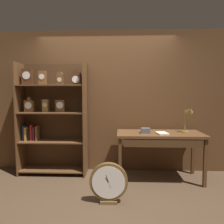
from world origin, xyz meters
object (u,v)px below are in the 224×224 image
object	(u,v)px
workbench	(160,138)
desk_lamp	(188,116)
toolbox_small	(146,131)
open_repair_manual	(162,133)
round_clock_large	(109,183)
bookshelf	(52,117)

from	to	relation	value
workbench	desk_lamp	bearing A→B (deg)	5.79
desk_lamp	toolbox_small	bearing A→B (deg)	-173.76
open_repair_manual	round_clock_large	xyz separation A→B (m)	(-0.82, -0.70, -0.53)
workbench	toolbox_small	bearing A→B (deg)	-172.86
toolbox_small	desk_lamp	bearing A→B (deg)	6.24
toolbox_small	open_repair_manual	size ratio (longest dim) A/B	0.66
bookshelf	workbench	bearing A→B (deg)	-7.47
toolbox_small	open_repair_manual	world-z (taller)	toolbox_small
workbench	toolbox_small	world-z (taller)	toolbox_small
round_clock_large	workbench	bearing A→B (deg)	44.56
bookshelf	round_clock_large	world-z (taller)	bookshelf
bookshelf	desk_lamp	bearing A→B (deg)	-4.84
desk_lamp	toolbox_small	size ratio (longest dim) A/B	3.08
bookshelf	workbench	xyz separation A→B (m)	(1.89, -0.25, -0.32)
desk_lamp	bookshelf	bearing A→B (deg)	175.16
workbench	open_repair_manual	size ratio (longest dim) A/B	6.42
bookshelf	round_clock_large	bearing A→B (deg)	-43.63
toolbox_small	open_repair_manual	bearing A→B (deg)	-12.94
bookshelf	toolbox_small	size ratio (longest dim) A/B	13.71
toolbox_small	round_clock_large	world-z (taller)	toolbox_small
bookshelf	open_repair_manual	size ratio (longest dim) A/B	9.03
bookshelf	open_repair_manual	distance (m)	1.96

